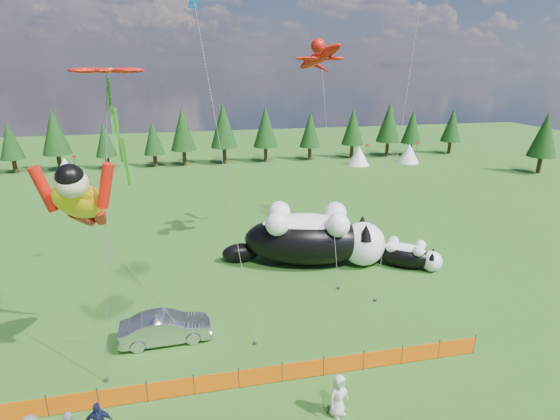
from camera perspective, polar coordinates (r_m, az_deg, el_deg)
The scene contains 12 objects.
ground at distance 24.00m, azimuth -3.79°, elevation -17.29°, with size 160.00×160.00×0.00m, color #113B0A.
safety_fence at distance 21.33m, azimuth -2.54°, elevation -20.82°, with size 22.06×0.06×1.10m.
tree_line at distance 65.15m, azimuth -9.85°, elevation 9.31°, with size 90.00×4.00×8.00m, color black, non-canonical shape.
festival_tents at distance 62.16m, azimuth 0.75°, elevation 6.71°, with size 50.00×3.20×2.80m, color white, non-canonical shape.
cat_large at distance 32.01m, azimuth 4.29°, elevation -3.53°, with size 11.82×6.38×4.34m.
cat_small at distance 33.07m, azimuth 16.35°, elevation -5.63°, with size 4.80×3.94×1.98m.
car at distance 24.65m, azimuth -14.71°, elevation -14.68°, with size 1.65×4.72×1.56m, color #B9B9BE.
spectator_e at distance 19.79m, azimuth 7.65°, elevation -22.89°, with size 0.95×0.62×1.95m, color silver.
superhero_kite at distance 19.99m, azimuth -24.56°, elevation 1.16°, with size 6.54×5.50×11.29m.
gecko_kite at distance 32.73m, azimuth 5.19°, elevation 19.30°, with size 5.44×10.73×16.50m.
flower_kite at distance 20.31m, azimuth -21.67°, elevation 16.09°, with size 3.47×3.83×14.00m.
diamond_kite_a at distance 25.34m, azimuth -10.75°, elevation 23.34°, with size 2.50×6.57×18.37m.
Camera 1 is at (-2.62, -19.33, 13.98)m, focal length 28.00 mm.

